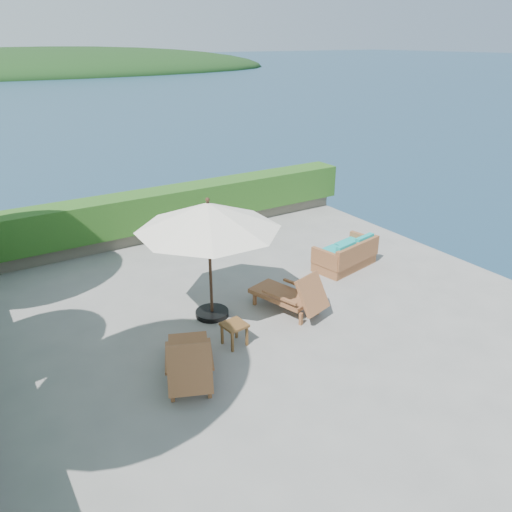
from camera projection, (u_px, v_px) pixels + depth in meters
ground at (265, 323)px, 10.01m from camera, size 12.00×12.00×0.00m
foundation at (264, 385)px, 10.64m from camera, size 12.00×12.00×3.00m
ocean at (264, 438)px, 11.22m from camera, size 600.00×600.00×0.00m
offshore_island at (54, 72)px, 131.83m from camera, size 126.00×57.60×12.60m
planter_wall_far at (158, 231)px, 14.28m from camera, size 12.00×0.60×0.36m
hedge_far at (156, 209)px, 14.01m from camera, size 12.40×0.90×1.00m
patio_umbrella at (208, 217)px, 9.42m from camera, size 3.65×3.65×2.53m
lounge_left at (189, 361)px, 8.16m from camera, size 1.29×1.81×0.97m
lounge_right at (292, 295)px, 10.26m from camera, size 1.11×1.77×0.95m
side_table at (234, 328)px, 9.16m from camera, size 0.46×0.46×0.45m
wicker_loveseat at (346, 256)px, 12.31m from camera, size 1.77×1.14×0.80m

